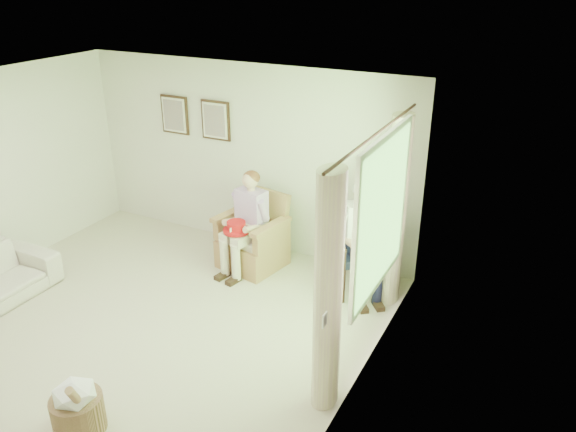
% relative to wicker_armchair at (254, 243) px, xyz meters
% --- Properties ---
extents(floor, '(5.50, 5.50, 0.00)m').
position_rel_wicker_armchair_xyz_m(floor, '(-0.43, -2.18, -0.32)').
color(floor, beige).
rests_on(floor, ground).
extents(back_wall, '(5.00, 0.04, 2.60)m').
position_rel_wicker_armchair_xyz_m(back_wall, '(-0.43, 0.57, 0.98)').
color(back_wall, silver).
rests_on(back_wall, ground).
extents(right_wall, '(0.04, 5.50, 2.60)m').
position_rel_wicker_armchair_xyz_m(right_wall, '(2.07, -2.18, 0.98)').
color(right_wall, silver).
rests_on(right_wall, ground).
extents(ceiling, '(5.00, 5.50, 0.02)m').
position_rel_wicker_armchair_xyz_m(ceiling, '(-0.43, -2.18, 2.28)').
color(ceiling, white).
rests_on(ceiling, back_wall).
extents(window, '(0.13, 2.50, 1.63)m').
position_rel_wicker_armchair_xyz_m(window, '(2.04, -0.98, 1.27)').
color(window, '#2D6B23').
rests_on(window, right_wall).
extents(curtain_left, '(0.34, 0.34, 2.30)m').
position_rel_wicker_armchair_xyz_m(curtain_left, '(1.90, -1.96, 0.83)').
color(curtain_left, beige).
rests_on(curtain_left, ground).
extents(curtain_right, '(0.34, 0.34, 2.30)m').
position_rel_wicker_armchair_xyz_m(curtain_right, '(1.90, -0.00, 0.83)').
color(curtain_right, beige).
rests_on(curtain_right, ground).
extents(framed_print_left, '(0.45, 0.05, 0.55)m').
position_rel_wicker_armchair_xyz_m(framed_print_left, '(-1.58, 0.53, 1.46)').
color(framed_print_left, '#382114').
rests_on(framed_print_left, back_wall).
extents(framed_print_right, '(0.45, 0.05, 0.55)m').
position_rel_wicker_armchair_xyz_m(framed_print_right, '(-0.88, 0.53, 1.46)').
color(framed_print_right, '#382114').
rests_on(framed_print_right, back_wall).
extents(wicker_armchair, '(0.78, 0.78, 1.00)m').
position_rel_wicker_armchair_xyz_m(wicker_armchair, '(0.00, 0.00, 0.00)').
color(wicker_armchair, tan).
rests_on(wicker_armchair, ground).
extents(wood_armchair, '(0.66, 0.62, 1.01)m').
position_rel_wicker_armchair_xyz_m(wood_armchair, '(1.49, 0.16, 0.24)').
color(wood_armchair, black).
rests_on(wood_armchair, ground).
extents(person_wicker, '(0.40, 0.63, 1.33)m').
position_rel_wicker_armchair_xyz_m(person_wicker, '(0.00, -0.13, 0.46)').
color(person_wicker, beige).
rests_on(person_wicker, ground).
extents(person_dark, '(0.40, 0.63, 1.39)m').
position_rel_wicker_armchair_xyz_m(person_dark, '(1.49, -0.01, 0.50)').
color(person_dark, '#181936').
rests_on(person_dark, ground).
extents(red_hat, '(0.34, 0.34, 0.14)m').
position_rel_wicker_armchair_xyz_m(red_hat, '(-0.05, -0.34, 0.36)').
color(red_hat, '#B81214').
rests_on(red_hat, person_wicker).
extents(hatbox, '(0.51, 0.51, 0.66)m').
position_rel_wicker_armchair_xyz_m(hatbox, '(0.14, -3.29, -0.06)').
color(hatbox, '#A97B5C').
rests_on(hatbox, ground).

